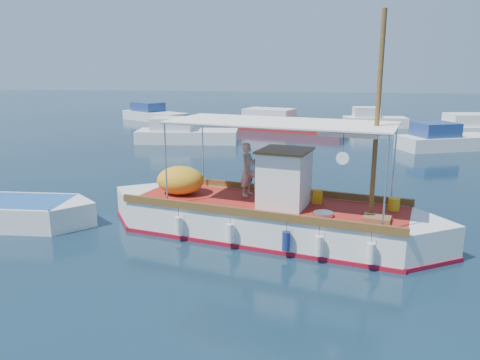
# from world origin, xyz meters

# --- Properties ---
(ground) EXTENTS (160.00, 160.00, 0.00)m
(ground) POSITION_xyz_m (0.00, 0.00, 0.00)
(ground) COLOR black
(ground) RESTS_ON ground
(fishing_caique) EXTENTS (10.13, 4.40, 6.33)m
(fishing_caique) POSITION_xyz_m (0.34, -0.36, 0.55)
(fishing_caique) COLOR white
(fishing_caique) RESTS_ON ground
(bg_boat_nw) EXTENTS (6.65, 3.18, 1.80)m
(bg_boat_nw) POSITION_xyz_m (-6.81, 15.79, 0.49)
(bg_boat_nw) COLOR silver
(bg_boat_nw) RESTS_ON ground
(bg_boat_n) EXTENTS (9.62, 5.37, 1.80)m
(bg_boat_n) POSITION_xyz_m (-1.08, 22.98, 0.49)
(bg_boat_n) COLOR maroon
(bg_boat_n) RESTS_ON ground
(bg_boat_ne) EXTENTS (6.04, 4.24, 1.80)m
(bg_boat_ne) POSITION_xyz_m (9.10, 15.86, 0.49)
(bg_boat_ne) COLOR silver
(bg_boat_ne) RESTS_ON ground
(bg_boat_far_w) EXTENTS (7.02, 5.66, 1.80)m
(bg_boat_far_w) POSITION_xyz_m (-13.18, 27.60, 0.49)
(bg_boat_far_w) COLOR silver
(bg_boat_far_w) RESTS_ON ground
(bg_boat_far_n) EXTENTS (5.11, 2.43, 1.80)m
(bg_boat_far_n) POSITION_xyz_m (6.03, 26.12, 0.49)
(bg_boat_far_n) COLOR silver
(bg_boat_far_n) RESTS_ON ground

